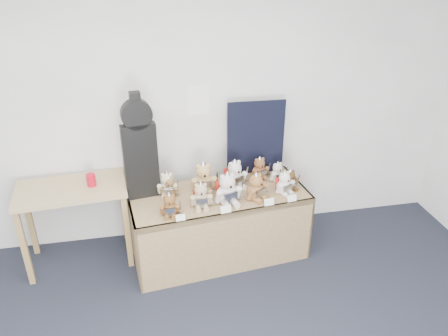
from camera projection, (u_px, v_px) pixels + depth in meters
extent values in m
plane|color=white|center=(156.00, 112.00, 4.08)|extent=(6.00, 0.00, 6.00)
cube|color=white|center=(199.00, 101.00, 4.10)|extent=(0.21, 0.00, 0.30)
cube|color=brown|center=(219.00, 197.00, 4.06)|extent=(1.71, 0.87, 0.06)
cube|color=brown|center=(230.00, 245.00, 3.92)|extent=(1.63, 0.21, 0.68)
cube|color=brown|center=(134.00, 240.00, 3.98)|extent=(0.10, 0.68, 0.68)
cube|color=brown|center=(295.00, 211.00, 4.42)|extent=(0.10, 0.68, 0.68)
cube|color=tan|center=(71.00, 189.00, 3.92)|extent=(1.01, 0.62, 0.04)
cube|color=olive|center=(25.00, 249.00, 3.80)|extent=(0.05, 0.05, 0.76)
cube|color=olive|center=(30.00, 220.00, 4.19)|extent=(0.05, 0.05, 0.76)
cube|color=olive|center=(127.00, 232.00, 4.02)|extent=(0.05, 0.05, 0.76)
cube|color=olive|center=(123.00, 207.00, 4.41)|extent=(0.05, 0.05, 0.76)
cube|color=black|center=(141.00, 161.00, 3.85)|extent=(0.31, 0.13, 0.70)
cylinder|color=black|center=(136.00, 114.00, 3.65)|extent=(0.27, 0.13, 0.26)
cube|color=black|center=(135.00, 102.00, 3.60)|extent=(0.10, 0.09, 0.18)
cube|color=black|center=(256.00, 138.00, 4.25)|extent=(0.57, 0.03, 0.75)
cylinder|color=red|center=(91.00, 180.00, 3.91)|extent=(0.08, 0.08, 0.11)
ellipsoid|color=brown|center=(170.00, 209.00, 3.70)|extent=(0.15, 0.13, 0.14)
sphere|color=brown|center=(169.00, 200.00, 3.66)|extent=(0.10, 0.10, 0.10)
cylinder|color=brown|center=(169.00, 203.00, 3.63)|extent=(0.04, 0.03, 0.04)
sphere|color=black|center=(169.00, 204.00, 3.61)|extent=(0.02, 0.02, 0.02)
sphere|color=brown|center=(165.00, 196.00, 3.64)|extent=(0.03, 0.03, 0.03)
sphere|color=brown|center=(173.00, 196.00, 3.64)|extent=(0.03, 0.03, 0.03)
cylinder|color=brown|center=(162.00, 210.00, 3.68)|extent=(0.04, 0.08, 0.10)
cylinder|color=brown|center=(178.00, 209.00, 3.69)|extent=(0.04, 0.08, 0.10)
cylinder|color=brown|center=(167.00, 216.00, 3.67)|extent=(0.05, 0.09, 0.04)
cylinder|color=brown|center=(174.00, 216.00, 3.68)|extent=(0.05, 0.09, 0.04)
cube|color=silver|center=(170.00, 212.00, 3.65)|extent=(0.09, 0.02, 0.08)
cone|color=silver|center=(169.00, 195.00, 3.64)|extent=(0.09, 0.09, 0.07)
cube|color=silver|center=(180.00, 207.00, 3.67)|extent=(0.01, 0.03, 0.14)
cube|color=silver|center=(180.00, 213.00, 3.70)|extent=(0.04, 0.01, 0.01)
ellipsoid|color=tan|center=(201.00, 200.00, 3.82)|extent=(0.16, 0.14, 0.16)
sphere|color=tan|center=(201.00, 190.00, 3.78)|extent=(0.11, 0.11, 0.11)
cylinder|color=tan|center=(201.00, 193.00, 3.74)|extent=(0.05, 0.03, 0.05)
sphere|color=black|center=(202.00, 194.00, 3.72)|extent=(0.02, 0.02, 0.02)
sphere|color=tan|center=(196.00, 185.00, 3.75)|extent=(0.04, 0.04, 0.04)
sphere|color=tan|center=(205.00, 185.00, 3.76)|extent=(0.04, 0.04, 0.04)
cylinder|color=tan|center=(193.00, 201.00, 3.79)|extent=(0.05, 0.09, 0.12)
cylinder|color=tan|center=(210.00, 199.00, 3.81)|extent=(0.05, 0.09, 0.12)
cylinder|color=tan|center=(198.00, 208.00, 3.79)|extent=(0.05, 0.10, 0.05)
cylinder|color=tan|center=(206.00, 207.00, 3.80)|extent=(0.05, 0.10, 0.05)
cube|color=silver|center=(202.00, 203.00, 3.77)|extent=(0.10, 0.02, 0.09)
cone|color=silver|center=(201.00, 185.00, 3.75)|extent=(0.10, 0.10, 0.07)
cube|color=silver|center=(212.00, 198.00, 3.79)|extent=(0.01, 0.04, 0.16)
cube|color=silver|center=(213.00, 204.00, 3.82)|extent=(0.05, 0.01, 0.01)
cube|color=#B51D14|center=(200.00, 195.00, 3.87)|extent=(0.13, 0.03, 0.14)
ellipsoid|color=silver|center=(227.00, 194.00, 3.87)|extent=(0.22, 0.20, 0.19)
sphere|color=silver|center=(227.00, 182.00, 3.81)|extent=(0.14, 0.14, 0.14)
cylinder|color=silver|center=(230.00, 186.00, 3.77)|extent=(0.06, 0.04, 0.06)
sphere|color=black|center=(231.00, 187.00, 3.75)|extent=(0.02, 0.02, 0.02)
sphere|color=silver|center=(222.00, 177.00, 3.77)|extent=(0.05, 0.05, 0.05)
sphere|color=silver|center=(232.00, 175.00, 3.80)|extent=(0.05, 0.05, 0.05)
cylinder|color=silver|center=(219.00, 197.00, 3.82)|extent=(0.07, 0.11, 0.15)
cylinder|color=silver|center=(238.00, 193.00, 3.88)|extent=(0.07, 0.11, 0.15)
cylinder|color=silver|center=(226.00, 204.00, 3.83)|extent=(0.08, 0.13, 0.06)
cylinder|color=silver|center=(235.00, 202.00, 3.86)|extent=(0.08, 0.13, 0.06)
cube|color=silver|center=(231.00, 198.00, 3.81)|extent=(0.13, 0.04, 0.11)
cone|color=silver|center=(227.00, 176.00, 3.79)|extent=(0.12, 0.12, 0.09)
cube|color=silver|center=(242.00, 190.00, 3.86)|extent=(0.02, 0.05, 0.20)
cube|color=silver|center=(241.00, 198.00, 3.90)|extent=(0.06, 0.02, 0.01)
cube|color=#B51D14|center=(224.00, 189.00, 3.93)|extent=(0.16, 0.06, 0.17)
ellipsoid|color=#976539|center=(256.00, 192.00, 3.94)|extent=(0.21, 0.21, 0.17)
sphere|color=#976539|center=(256.00, 181.00, 3.89)|extent=(0.12, 0.12, 0.12)
cylinder|color=#976539|center=(260.00, 184.00, 3.86)|extent=(0.06, 0.05, 0.05)
sphere|color=black|center=(262.00, 185.00, 3.85)|extent=(0.02, 0.02, 0.02)
sphere|color=#976539|center=(253.00, 178.00, 3.85)|extent=(0.04, 0.04, 0.04)
sphere|color=#976539|center=(259.00, 175.00, 3.89)|extent=(0.04, 0.04, 0.04)
cylinder|color=#976539|center=(251.00, 195.00, 3.88)|extent=(0.09, 0.10, 0.12)
cylinder|color=#976539|center=(263.00, 189.00, 3.97)|extent=(0.09, 0.10, 0.12)
cylinder|color=#976539|center=(257.00, 200.00, 3.90)|extent=(0.10, 0.12, 0.05)
cylinder|color=#976539|center=(263.00, 197.00, 3.95)|extent=(0.10, 0.12, 0.05)
cube|color=silver|center=(261.00, 194.00, 3.90)|extent=(0.10, 0.07, 0.09)
cone|color=silver|center=(256.00, 176.00, 3.87)|extent=(0.10, 0.10, 0.08)
cube|color=silver|center=(266.00, 186.00, 3.96)|extent=(0.03, 0.04, 0.17)
cube|color=silver|center=(266.00, 192.00, 4.00)|extent=(0.05, 0.03, 0.01)
ellipsoid|color=white|center=(284.00, 187.00, 4.04)|extent=(0.18, 0.16, 0.14)
sphere|color=white|center=(285.00, 178.00, 3.99)|extent=(0.11, 0.11, 0.11)
cylinder|color=white|center=(288.00, 180.00, 3.96)|extent=(0.05, 0.04, 0.04)
sphere|color=black|center=(289.00, 181.00, 3.95)|extent=(0.02, 0.02, 0.02)
sphere|color=white|center=(282.00, 174.00, 3.96)|extent=(0.03, 0.03, 0.03)
sphere|color=white|center=(288.00, 173.00, 3.99)|extent=(0.03, 0.03, 0.03)
cylinder|color=white|center=(279.00, 189.00, 3.99)|extent=(0.06, 0.09, 0.11)
cylinder|color=white|center=(291.00, 185.00, 4.05)|extent=(0.06, 0.09, 0.11)
cylinder|color=white|center=(284.00, 194.00, 4.00)|extent=(0.07, 0.10, 0.04)
cylinder|color=white|center=(290.00, 192.00, 4.03)|extent=(0.07, 0.10, 0.04)
cube|color=silver|center=(288.00, 189.00, 3.99)|extent=(0.09, 0.05, 0.08)
cone|color=silver|center=(285.00, 173.00, 3.97)|extent=(0.09, 0.09, 0.07)
cube|color=silver|center=(294.00, 183.00, 4.04)|extent=(0.02, 0.04, 0.15)
cube|color=silver|center=(293.00, 188.00, 4.07)|extent=(0.04, 0.02, 0.01)
cube|color=#B51D14|center=(280.00, 183.00, 4.07)|extent=(0.12, 0.06, 0.13)
ellipsoid|color=#54381D|center=(289.00, 183.00, 4.10)|extent=(0.15, 0.14, 0.13)
sphere|color=#54381D|center=(290.00, 175.00, 4.07)|extent=(0.09, 0.09, 0.09)
cylinder|color=#54381D|center=(292.00, 178.00, 4.04)|extent=(0.04, 0.03, 0.04)
sphere|color=black|center=(293.00, 179.00, 4.03)|extent=(0.02, 0.02, 0.02)
sphere|color=#54381D|center=(287.00, 173.00, 4.04)|extent=(0.03, 0.03, 0.03)
sphere|color=#54381D|center=(293.00, 171.00, 4.06)|extent=(0.03, 0.03, 0.03)
cylinder|color=#54381D|center=(285.00, 185.00, 4.06)|extent=(0.05, 0.08, 0.10)
cylinder|color=#54381D|center=(296.00, 182.00, 4.11)|extent=(0.05, 0.08, 0.10)
cylinder|color=#54381D|center=(289.00, 190.00, 4.07)|extent=(0.06, 0.09, 0.04)
cylinder|color=#54381D|center=(294.00, 188.00, 4.10)|extent=(0.06, 0.09, 0.04)
cube|color=silver|center=(292.00, 185.00, 4.06)|extent=(0.08, 0.04, 0.07)
cone|color=silver|center=(290.00, 172.00, 4.05)|extent=(0.08, 0.08, 0.06)
cube|color=silver|center=(298.00, 180.00, 4.10)|extent=(0.02, 0.03, 0.14)
cube|color=silver|center=(298.00, 185.00, 4.13)|extent=(0.04, 0.02, 0.01)
ellipsoid|color=beige|center=(168.00, 188.00, 4.01)|extent=(0.16, 0.14, 0.15)
sphere|color=beige|center=(167.00, 179.00, 3.96)|extent=(0.11, 0.11, 0.11)
cylinder|color=beige|center=(167.00, 182.00, 3.92)|extent=(0.05, 0.03, 0.05)
sphere|color=black|center=(167.00, 183.00, 3.91)|extent=(0.02, 0.02, 0.02)
sphere|color=beige|center=(163.00, 175.00, 3.94)|extent=(0.04, 0.04, 0.04)
sphere|color=beige|center=(171.00, 174.00, 3.94)|extent=(0.04, 0.04, 0.04)
cylinder|color=beige|center=(160.00, 189.00, 3.98)|extent=(0.05, 0.09, 0.11)
cylinder|color=beige|center=(175.00, 188.00, 3.99)|extent=(0.05, 0.09, 0.11)
cylinder|color=beige|center=(164.00, 195.00, 3.98)|extent=(0.05, 0.10, 0.04)
cylinder|color=beige|center=(171.00, 195.00, 3.98)|extent=(0.05, 0.10, 0.04)
cube|color=silver|center=(167.00, 191.00, 3.95)|extent=(0.10, 0.02, 0.08)
cone|color=silver|center=(167.00, 174.00, 3.94)|extent=(0.09, 0.09, 0.07)
cube|color=silver|center=(178.00, 187.00, 3.98)|extent=(0.01, 0.04, 0.16)
cube|color=silver|center=(178.00, 192.00, 4.00)|extent=(0.05, 0.01, 0.01)
ellipsoid|color=tan|center=(204.00, 183.00, 4.06)|extent=(0.19, 0.17, 0.19)
sphere|color=tan|center=(203.00, 171.00, 4.00)|extent=(0.14, 0.14, 0.14)
cylinder|color=tan|center=(204.00, 175.00, 3.95)|extent=(0.06, 0.03, 0.06)
sphere|color=black|center=(205.00, 176.00, 3.93)|extent=(0.02, 0.02, 0.02)
sphere|color=tan|center=(198.00, 166.00, 3.96)|extent=(0.04, 0.04, 0.04)
sphere|color=tan|center=(208.00, 165.00, 3.98)|extent=(0.04, 0.04, 0.04)
cylinder|color=tan|center=(194.00, 185.00, 4.01)|extent=(0.06, 0.11, 0.14)
cylinder|color=tan|center=(214.00, 182.00, 4.05)|extent=(0.06, 0.11, 0.14)
cylinder|color=tan|center=(200.00, 192.00, 4.01)|extent=(0.06, 0.13, 0.06)
cylinder|color=tan|center=(210.00, 191.00, 4.03)|extent=(0.06, 0.13, 0.06)
cube|color=silver|center=(205.00, 187.00, 3.99)|extent=(0.12, 0.02, 0.11)
cone|color=silver|center=(203.00, 165.00, 3.97)|extent=(0.12, 0.12, 0.09)
cube|color=silver|center=(217.00, 180.00, 4.03)|extent=(0.02, 0.05, 0.20)
cube|color=silver|center=(217.00, 187.00, 4.06)|extent=(0.06, 0.01, 0.01)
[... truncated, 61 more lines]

